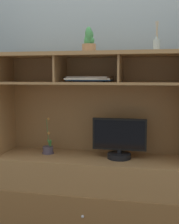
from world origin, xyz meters
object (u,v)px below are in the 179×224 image
at_px(potted_orchid, 48,149).
at_px(media_console, 90,173).
at_px(diffuser_bottle, 157,45).
at_px(tv_monitor, 119,141).
at_px(potted_succulent, 89,42).
at_px(magazine_stack_left, 90,79).

bearing_deg(potted_orchid, media_console, -1.54).
distance_m(media_console, potted_orchid, 0.42).
xyz_separation_m(potted_orchid, diffuser_bottle, (0.91, 0.01, 0.88)).
distance_m(tv_monitor, diffuser_bottle, 0.82).
distance_m(tv_monitor, potted_succulent, 0.85).
distance_m(magazine_stack_left, diffuser_bottle, 0.59).
height_order(media_console, potted_succulent, potted_succulent).
relative_size(magazine_stack_left, diffuser_bottle, 1.59).
height_order(tv_monitor, diffuser_bottle, diffuser_bottle).
bearing_deg(magazine_stack_left, media_console, 109.28).
height_order(media_console, magazine_stack_left, media_console).
xyz_separation_m(tv_monitor, diffuser_bottle, (0.28, 0.04, 0.77)).
height_order(magazine_stack_left, potted_succulent, potted_succulent).
bearing_deg(potted_orchid, potted_succulent, -5.64).
relative_size(media_console, tv_monitor, 3.70).
height_order(tv_monitor, magazine_stack_left, magazine_stack_left).
distance_m(potted_orchid, potted_succulent, 0.99).
distance_m(media_console, tv_monitor, 0.39).
bearing_deg(tv_monitor, potted_succulent, -179.35).
bearing_deg(potted_succulent, diffuser_bottle, 4.54).
xyz_separation_m(tv_monitor, potted_orchid, (-0.63, 0.03, -0.11)).
bearing_deg(media_console, diffuser_bottle, 1.70).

